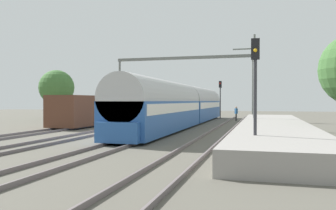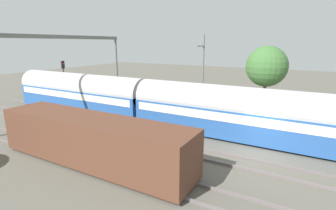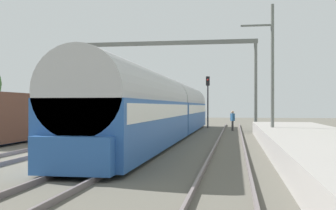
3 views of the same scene
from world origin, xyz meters
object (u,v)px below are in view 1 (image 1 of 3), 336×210
(railway_signal_far, at_px, (220,95))
(freight_car, at_px, (96,110))
(railway_signal_near, at_px, (255,81))
(catenary_gantry, at_px, (183,72))
(person_crossing, at_px, (236,112))
(passenger_train, at_px, (185,105))

(railway_signal_far, bearing_deg, freight_car, -124.73)
(railway_signal_near, height_order, catenary_gantry, catenary_gantry)
(person_crossing, bearing_deg, passenger_train, -55.67)
(person_crossing, bearing_deg, catenary_gantry, -118.18)
(person_crossing, height_order, catenary_gantry, catenary_gantry)
(freight_car, xyz_separation_m, catenary_gantry, (6.42, 10.56, 4.48))
(passenger_train, distance_m, freight_car, 8.84)
(person_crossing, relative_size, railway_signal_near, 0.34)
(person_crossing, xyz_separation_m, railway_signal_far, (-2.42, 4.51, 2.19))
(person_crossing, height_order, railway_signal_far, railway_signal_far)
(railway_signal_far, bearing_deg, person_crossing, -61.82)
(freight_car, bearing_deg, railway_signal_far, 55.27)
(railway_signal_far, relative_size, catenary_gantry, 0.29)
(freight_car, bearing_deg, catenary_gantry, 58.69)
(freight_car, height_order, railway_signal_far, railway_signal_far)
(freight_car, height_order, railway_signal_near, railway_signal_near)
(railway_signal_far, bearing_deg, catenary_gantry, -131.68)
(passenger_train, height_order, catenary_gantry, catenary_gantry)
(passenger_train, height_order, person_crossing, passenger_train)
(railway_signal_near, bearing_deg, railway_signal_far, 99.48)
(freight_car, relative_size, railway_signal_far, 2.59)
(person_crossing, xyz_separation_m, railway_signal_near, (2.72, -26.28, 2.21))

